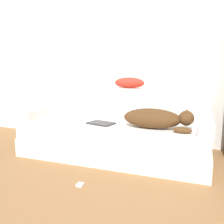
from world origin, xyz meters
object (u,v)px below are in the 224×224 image
object	(u,v)px
couch	(115,139)
laptop	(101,123)
dog	(156,118)
power_adapter	(80,185)
throw_pillow	(129,83)

from	to	relation	value
couch	laptop	size ratio (longest dim) A/B	6.53
dog	laptop	bearing A→B (deg)	-179.11
couch	dog	xyz separation A→B (m)	(0.51, -0.10, 0.32)
laptop	power_adapter	xyz separation A→B (m)	(0.11, -0.77, -0.40)
couch	throw_pillow	xyz separation A→B (m)	(0.06, 0.40, 0.66)
couch	power_adapter	size ratio (longest dim) A/B	37.09
laptop	power_adapter	bearing A→B (deg)	-67.43
couch	throw_pillow	world-z (taller)	throw_pillow
throw_pillow	power_adapter	bearing A→B (deg)	-93.61
laptop	throw_pillow	xyz separation A→B (m)	(0.19, 0.51, 0.45)
laptop	throw_pillow	distance (m)	0.71
throw_pillow	couch	bearing A→B (deg)	-98.39
couch	throw_pillow	bearing A→B (deg)	81.61
couch	power_adapter	xyz separation A→B (m)	(-0.02, -0.88, -0.19)
throw_pillow	power_adapter	xyz separation A→B (m)	(-0.08, -1.28, -0.85)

